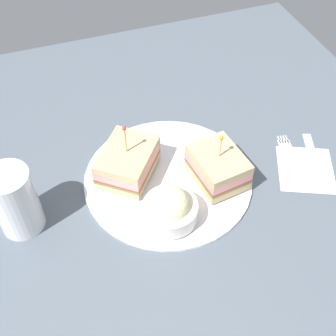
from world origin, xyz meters
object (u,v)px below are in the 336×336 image
(drink_glass, at_px, (16,204))
(knife, at_px, (312,155))
(sandwich_half_front, at_px, (128,162))
(coleslaw_bowl, at_px, (170,208))
(plate, at_px, (168,178))
(fork, at_px, (289,153))
(napkin, at_px, (306,169))
(sandwich_half_back, at_px, (218,167))

(drink_glass, relative_size, knife, 0.97)
(sandwich_half_front, distance_m, knife, 0.33)
(sandwich_half_front, xyz_separation_m, coleslaw_bowl, (-0.04, 0.11, -0.00))
(drink_glass, bearing_deg, plate, -177.84)
(drink_glass, distance_m, knife, 0.51)
(sandwich_half_front, xyz_separation_m, drink_glass, (0.18, 0.04, 0.02))
(fork, bearing_deg, sandwich_half_front, -9.23)
(coleslaw_bowl, bearing_deg, napkin, -175.12)
(plate, height_order, fork, plate)
(plate, xyz_separation_m, coleslaw_bowl, (0.02, 0.08, 0.03))
(sandwich_half_front, height_order, coleslaw_bowl, sandwich_half_front)
(sandwich_half_back, relative_size, fork, 0.88)
(coleslaw_bowl, xyz_separation_m, knife, (-0.29, -0.05, -0.03))
(sandwich_half_front, bearing_deg, knife, 168.78)
(drink_glass, bearing_deg, sandwich_half_back, 176.19)
(plate, xyz_separation_m, sandwich_half_back, (-0.08, 0.03, 0.03))
(drink_glass, bearing_deg, sandwich_half_front, -167.53)
(sandwich_half_back, distance_m, napkin, 0.16)
(sandwich_half_back, bearing_deg, napkin, 169.94)
(napkin, bearing_deg, coleslaw_bowl, 4.88)
(sandwich_half_back, bearing_deg, plate, -21.88)
(sandwich_half_back, relative_size, coleslaw_bowl, 1.20)
(sandwich_half_front, distance_m, coleslaw_bowl, 0.12)
(coleslaw_bowl, xyz_separation_m, napkin, (-0.26, -0.02, -0.03))
(napkin, distance_m, fork, 0.04)
(plate, distance_m, sandwich_half_back, 0.09)
(sandwich_half_back, bearing_deg, fork, -174.12)
(drink_glass, relative_size, napkin, 1.09)
(napkin, bearing_deg, plate, -14.04)
(plate, bearing_deg, drink_glass, 2.16)
(sandwich_half_front, xyz_separation_m, sandwich_half_back, (-0.14, 0.06, 0.00))
(plate, height_order, sandwich_half_back, sandwich_half_back)
(plate, distance_m, napkin, 0.24)
(plate, relative_size, knife, 2.41)
(napkin, bearing_deg, sandwich_half_back, -10.06)
(plate, xyz_separation_m, fork, (-0.22, 0.02, -0.00))
(coleslaw_bowl, xyz_separation_m, drink_glass, (0.22, -0.07, 0.02))
(plate, relative_size, coleslaw_bowl, 3.35)
(fork, bearing_deg, knife, 154.90)
(knife, bearing_deg, napkin, 41.36)
(plate, bearing_deg, fork, 176.16)
(sandwich_half_back, xyz_separation_m, drink_glass, (0.32, -0.02, 0.02))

